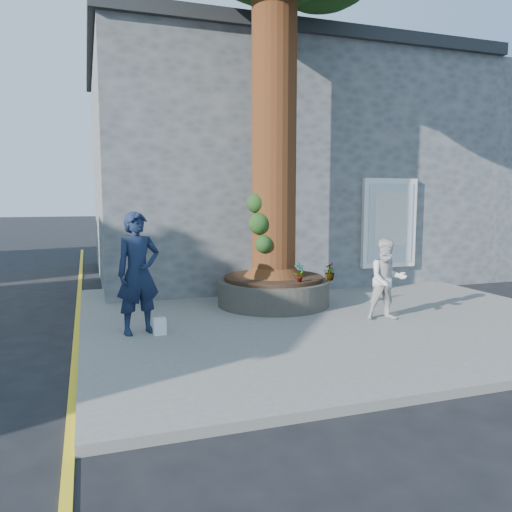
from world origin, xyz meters
name	(u,v)px	position (x,y,z in m)	size (l,w,h in m)	color
ground	(271,339)	(0.00, 0.00, 0.00)	(120.00, 120.00, 0.00)	black
pavement	(325,315)	(1.50, 1.00, 0.06)	(9.00, 8.00, 0.12)	slate
yellow_line	(76,340)	(-3.05, 1.00, 0.00)	(0.10, 30.00, 0.01)	yellow
stone_shop	(266,171)	(2.50, 7.20, 3.16)	(10.30, 8.30, 6.30)	#525558
neighbour_shop	(473,179)	(10.50, 7.20, 3.00)	(6.00, 8.00, 6.00)	#525558
planter	(273,291)	(0.80, 2.00, 0.41)	(2.30, 2.30, 0.60)	black
man	(138,273)	(-2.06, 0.64, 1.11)	(0.72, 0.48, 1.99)	#141F38
woman	(387,280)	(2.29, 0.13, 0.86)	(0.72, 0.56, 1.48)	beige
shopping_bag	(160,326)	(-1.76, 0.44, 0.26)	(0.20, 0.12, 0.28)	white
plant_a	(299,272)	(1.01, 1.15, 0.91)	(0.19, 0.13, 0.37)	gray
plant_b	(260,267)	(0.47, 1.87, 0.94)	(0.24, 0.23, 0.43)	gray
plant_c	(330,271)	(1.65, 1.15, 0.90)	(0.20, 0.20, 0.35)	gray
plant_d	(330,273)	(1.65, 1.15, 0.85)	(0.24, 0.21, 0.27)	gray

